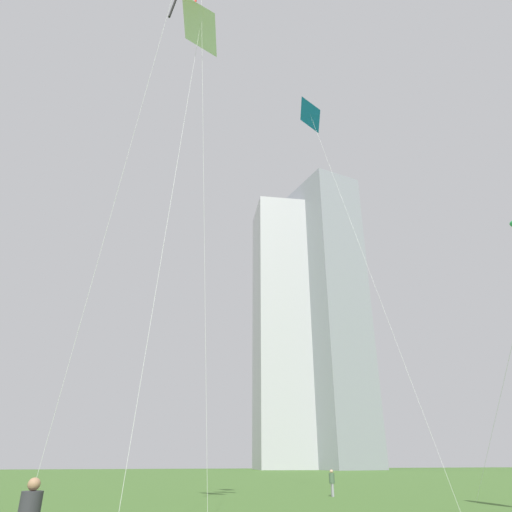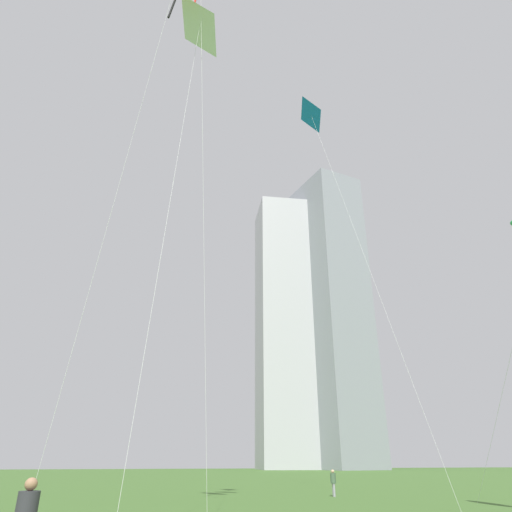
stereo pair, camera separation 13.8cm
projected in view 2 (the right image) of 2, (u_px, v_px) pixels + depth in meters
person_standing_1 at (333, 481)px, 30.06m from camera, size 0.36×0.36×1.60m
kite_flying_0 at (200, 28)px, 23.84m from camera, size 2.83×3.57×23.69m
kite_flying_1 at (312, 117)px, 36.40m from camera, size 4.26×7.57×28.15m
distant_highrise_0 at (301, 326)px, 137.10m from camera, size 27.25×19.68×78.27m
distant_highrise_1 at (327, 314)px, 137.66m from camera, size 19.59×27.74×85.09m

